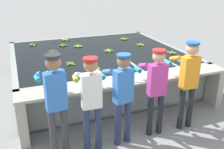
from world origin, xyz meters
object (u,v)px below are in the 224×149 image
at_px(banana_bunch_floating_2, 95,68).
at_px(banana_bunch_floating_11, 51,72).
at_px(worker_4, 188,77).
at_px(knife_0, 131,82).
at_px(banana_bunch_floating_6, 78,46).
at_px(banana_bunch_floating_1, 65,40).
at_px(banana_bunch_floating_5, 109,51).
at_px(banana_bunch_floating_3, 63,45).
at_px(banana_bunch_floating_9, 71,64).
at_px(banana_bunch_floating_0, 124,39).
at_px(banana_bunch_floating_8, 172,53).
at_px(worker_2, 122,91).
at_px(banana_bunch_floating_10, 141,45).
at_px(worker_1, 91,96).
at_px(worker_3, 156,84).
at_px(banana_bunch_floating_4, 53,51).
at_px(banana_bunch_floating_7, 33,45).
at_px(worker_0, 56,96).

xyz_separation_m(banana_bunch_floating_2, banana_bunch_floating_11, (-0.92, 0.09, 0.00)).
distance_m(worker_4, knife_0, 1.07).
relative_size(banana_bunch_floating_2, banana_bunch_floating_6, 1.00).
bearing_deg(banana_bunch_floating_6, banana_bunch_floating_1, 101.54).
bearing_deg(banana_bunch_floating_5, banana_bunch_floating_2, -122.46).
distance_m(banana_bunch_floating_3, banana_bunch_floating_9, 1.71).
relative_size(banana_bunch_floating_0, banana_bunch_floating_8, 1.14).
xyz_separation_m(banana_bunch_floating_0, banana_bunch_floating_11, (-2.62, -2.21, -0.00)).
height_order(banana_bunch_floating_0, knife_0, banana_bunch_floating_0).
relative_size(banana_bunch_floating_3, banana_bunch_floating_11, 0.99).
distance_m(banana_bunch_floating_2, knife_0, 1.05).
distance_m(worker_2, banana_bunch_floating_10, 3.45).
bearing_deg(banana_bunch_floating_0, worker_1, -120.44).
bearing_deg(worker_2, banana_bunch_floating_2, 91.37).
xyz_separation_m(worker_2, banana_bunch_floating_1, (-0.10, 4.31, -0.08)).
relative_size(worker_3, banana_bunch_floating_4, 6.20).
bearing_deg(banana_bunch_floating_9, banana_bunch_floating_4, 100.18).
height_order(banana_bunch_floating_2, banana_bunch_floating_8, same).
distance_m(worker_3, banana_bunch_floating_7, 4.35).
relative_size(banana_bunch_floating_8, banana_bunch_floating_9, 1.01).
bearing_deg(banana_bunch_floating_9, knife_0, -60.35).
bearing_deg(knife_0, banana_bunch_floating_0, 68.59).
bearing_deg(banana_bunch_floating_1, banana_bunch_floating_8, -46.34).
bearing_deg(banana_bunch_floating_11, banana_bunch_floating_9, 38.69).
distance_m(worker_3, worker_4, 0.66).
height_order(worker_1, worker_2, worker_1).
xyz_separation_m(worker_4, knife_0, (-0.96, 0.45, -0.14)).
height_order(banana_bunch_floating_7, knife_0, banana_bunch_floating_7).
bearing_deg(worker_2, banana_bunch_floating_10, 58.14).
bearing_deg(banana_bunch_floating_3, banana_bunch_floating_11, -107.43).
height_order(worker_1, worker_3, worker_1).
distance_m(worker_2, banana_bunch_floating_6, 3.40).
bearing_deg(banana_bunch_floating_0, banana_bunch_floating_7, 174.69).
height_order(worker_1, worker_4, worker_4).
distance_m(worker_1, worker_4, 1.88).
relative_size(worker_2, banana_bunch_floating_7, 6.28).
xyz_separation_m(worker_3, banana_bunch_floating_6, (-0.59, 3.35, -0.08)).
bearing_deg(worker_0, banana_bunch_floating_9, 71.21).
relative_size(banana_bunch_floating_1, banana_bunch_floating_8, 1.14).
bearing_deg(banana_bunch_floating_10, banana_bunch_floating_6, 164.80).
relative_size(banana_bunch_floating_11, knife_0, 0.82).
bearing_deg(banana_bunch_floating_8, worker_0, -150.61).
bearing_deg(banana_bunch_floating_2, banana_bunch_floating_5, 57.54).
xyz_separation_m(banana_bunch_floating_7, banana_bunch_floating_9, (0.65, -2.07, 0.00)).
bearing_deg(banana_bunch_floating_10, worker_0, -135.27).
bearing_deg(banana_bunch_floating_4, worker_2, -78.03).
xyz_separation_m(banana_bunch_floating_3, banana_bunch_floating_11, (-0.66, -2.11, -0.00)).
relative_size(banana_bunch_floating_1, banana_bunch_floating_6, 1.01).
height_order(banana_bunch_floating_0, banana_bunch_floating_3, same).
xyz_separation_m(worker_4, banana_bunch_floating_11, (-2.29, 1.51, -0.13)).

